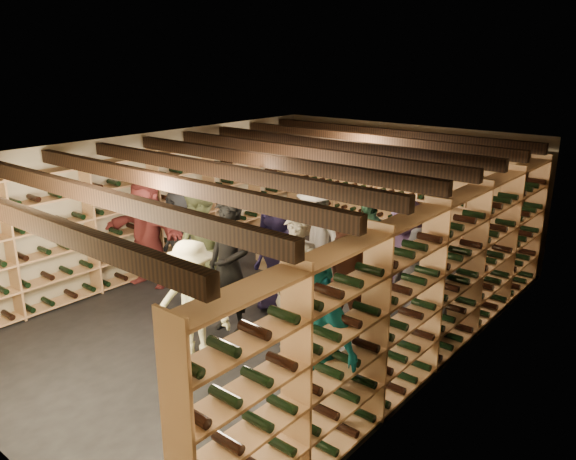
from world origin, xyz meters
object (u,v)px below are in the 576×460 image
(crate_stack_left, at_px, (273,251))
(person_5, at_px, (147,233))
(person_3, at_px, (192,302))
(person_8, at_px, (349,284))
(person_9, at_px, (316,234))
(person_10, at_px, (367,248))
(crate_stack_right, at_px, (298,268))
(crate_loose, at_px, (437,290))
(person_2, at_px, (200,252))
(person_1, at_px, (229,267))
(person_4, at_px, (315,343))
(person_6, at_px, (277,255))
(person_12, at_px, (419,287))
(person_7, at_px, (298,284))
(person_11, at_px, (404,255))
(person_0, at_px, (180,238))

(crate_stack_left, relative_size, person_5, 0.38)
(person_3, xyz_separation_m, person_8, (1.33, 1.44, 0.13))
(person_9, distance_m, person_10, 1.02)
(crate_stack_right, xyz_separation_m, person_10, (1.40, -0.05, 0.68))
(crate_loose, height_order, person_8, person_8)
(person_2, bearing_deg, person_10, 67.03)
(person_1, height_order, person_4, person_1)
(person_6, xyz_separation_m, person_8, (1.49, -0.33, 0.05))
(person_5, relative_size, person_12, 1.12)
(person_3, distance_m, person_7, 1.32)
(person_3, height_order, person_5, person_5)
(person_6, xyz_separation_m, person_11, (1.43, 1.18, -0.00))
(person_7, bearing_deg, person_12, 39.61)
(person_3, distance_m, person_6, 1.77)
(person_1, relative_size, person_10, 1.12)
(crate_loose, distance_m, person_10, 1.39)
(crate_loose, height_order, person_7, person_7)
(person_4, xyz_separation_m, person_10, (-1.25, 2.98, -0.09))
(crate_stack_left, xyz_separation_m, person_8, (2.60, -1.51, 0.57))
(crate_stack_right, height_order, person_1, person_1)
(person_9, xyz_separation_m, person_12, (2.27, -0.79, -0.06))
(person_1, height_order, person_6, person_1)
(person_0, relative_size, person_6, 0.94)
(crate_stack_right, xyz_separation_m, person_3, (0.71, -2.95, 0.61))
(crate_stack_right, height_order, person_10, person_10)
(crate_stack_left, distance_m, person_4, 4.45)
(person_0, bearing_deg, crate_loose, 44.68)
(crate_stack_right, bearing_deg, person_9, 0.00)
(crate_loose, distance_m, person_11, 1.14)
(person_2, distance_m, person_9, 2.06)
(person_4, relative_size, person_9, 1.10)
(person_10, bearing_deg, person_12, -11.20)
(crate_stack_left, bearing_deg, person_10, -1.45)
(crate_stack_left, bearing_deg, person_6, -46.65)
(person_3, height_order, person_4, person_4)
(crate_loose, xyz_separation_m, person_11, (-0.19, -0.82, 0.77))
(crate_stack_right, bearing_deg, person_11, 0.00)
(person_4, bearing_deg, person_11, 112.62)
(person_3, bearing_deg, crate_stack_right, 81.24)
(crate_stack_right, bearing_deg, crate_stack_left, 180.00)
(person_5, bearing_deg, person_4, -29.77)
(person_1, distance_m, person_4, 2.30)
(crate_loose, distance_m, person_8, 2.48)
(person_0, xyz_separation_m, person_10, (2.67, 1.42, 0.04))
(crate_loose, distance_m, person_2, 3.78)
(person_11, bearing_deg, person_8, -71.59)
(person_0, distance_m, person_2, 1.18)
(person_3, bearing_deg, person_5, 132.19)
(person_6, height_order, person_8, person_8)
(person_6, bearing_deg, person_1, -76.03)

